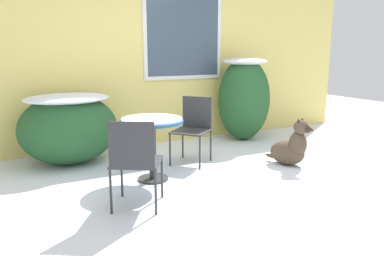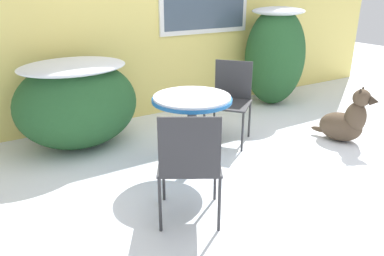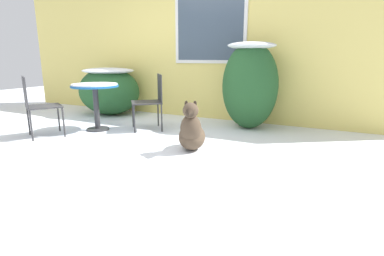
% 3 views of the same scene
% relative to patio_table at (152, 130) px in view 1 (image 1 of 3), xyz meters
% --- Properties ---
extents(ground_plane, '(16.00, 16.00, 0.00)m').
position_rel_patio_table_xyz_m(ground_plane, '(0.58, -0.49, -0.60)').
color(ground_plane, white).
extents(house_wall, '(8.00, 0.10, 2.67)m').
position_rel_patio_table_xyz_m(house_wall, '(0.62, 1.71, 0.76)').
color(house_wall, '#E5D16B').
rests_on(house_wall, ground_plane).
extents(shrub_left, '(1.30, 1.04, 0.94)m').
position_rel_patio_table_xyz_m(shrub_left, '(-0.75, 1.14, -0.09)').
color(shrub_left, '#235128').
rests_on(shrub_left, ground_plane).
extents(shrub_middle, '(0.90, 0.80, 1.39)m').
position_rel_patio_table_xyz_m(shrub_middle, '(2.14, 1.22, 0.13)').
color(shrub_middle, '#235128').
rests_on(shrub_middle, ground_plane).
extents(patio_table, '(0.73, 0.73, 0.74)m').
position_rel_patio_table_xyz_m(patio_table, '(0.00, 0.00, 0.00)').
color(patio_table, '#2D2D30').
rests_on(patio_table, ground_plane).
extents(patio_chair_near_table, '(0.64, 0.64, 0.88)m').
position_rel_patio_table_xyz_m(patio_chair_near_table, '(0.76, 0.43, -0.11)').
color(patio_chair_near_table, '#2D2D30').
rests_on(patio_chair_near_table, ground_plane).
extents(patio_chair_far_side, '(0.63, 0.63, 0.88)m').
position_rel_patio_table_xyz_m(patio_chair_far_side, '(-0.44, -0.70, -0.11)').
color(patio_chair_far_side, '#2D2D30').
rests_on(patio_chair_far_side, ground_plane).
extents(dog, '(0.48, 0.67, 0.65)m').
position_rel_patio_table_xyz_m(dog, '(1.85, -0.30, -0.37)').
color(dog, '#4C3D2D').
rests_on(dog, ground_plane).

